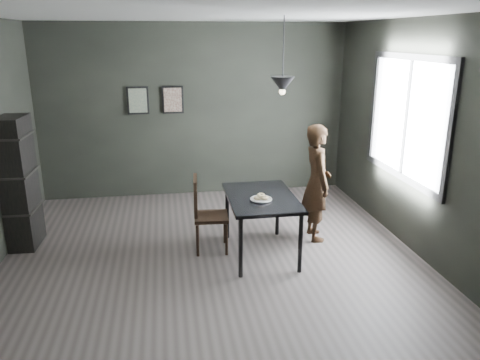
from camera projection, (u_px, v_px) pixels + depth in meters
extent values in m
plane|color=#37312F|center=(212.00, 257.00, 5.71)|extent=(5.00, 5.00, 0.00)
cube|color=black|center=(195.00, 111.00, 7.65)|extent=(5.00, 0.10, 2.80)
cube|color=silver|center=(208.00, 14.00, 4.88)|extent=(5.00, 5.00, 0.02)
cube|color=white|center=(407.00, 118.00, 5.81)|extent=(0.02, 1.80, 1.40)
cube|color=black|center=(406.00, 118.00, 5.81)|extent=(0.04, 1.96, 1.56)
cube|color=black|center=(261.00, 198.00, 5.59)|extent=(0.80, 1.20, 0.04)
cylinder|color=black|center=(241.00, 248.00, 5.14)|extent=(0.05, 0.05, 0.71)
cylinder|color=black|center=(300.00, 243.00, 5.24)|extent=(0.05, 0.05, 0.71)
cylinder|color=black|center=(227.00, 213.00, 6.15)|extent=(0.05, 0.05, 0.71)
cylinder|color=black|center=(278.00, 210.00, 6.26)|extent=(0.05, 0.05, 0.71)
cylinder|color=silver|center=(261.00, 200.00, 5.44)|extent=(0.23, 0.23, 0.01)
torus|color=beige|center=(264.00, 198.00, 5.43)|extent=(0.10, 0.10, 0.04)
torus|color=beige|center=(258.00, 198.00, 5.44)|extent=(0.10, 0.10, 0.04)
torus|color=beige|center=(261.00, 195.00, 5.43)|extent=(0.11, 0.11, 0.05)
imported|color=black|center=(317.00, 183.00, 6.05)|extent=(0.38, 0.57, 1.53)
cube|color=black|center=(211.00, 217.00, 5.78)|extent=(0.44, 0.44, 0.04)
cube|color=black|center=(196.00, 195.00, 5.68)|extent=(0.07, 0.41, 0.45)
cylinder|color=black|center=(198.00, 241.00, 5.67)|extent=(0.04, 0.04, 0.40)
cylinder|color=black|center=(227.00, 240.00, 5.70)|extent=(0.04, 0.04, 0.40)
cylinder|color=black|center=(197.00, 229.00, 6.01)|extent=(0.04, 0.04, 0.40)
cylinder|color=black|center=(225.00, 228.00, 6.04)|extent=(0.04, 0.04, 0.40)
cube|color=black|center=(19.00, 183.00, 5.81)|extent=(0.34, 0.57, 1.66)
cylinder|color=black|center=(283.00, 51.00, 5.22)|extent=(0.01, 0.01, 0.75)
cone|color=black|center=(282.00, 85.00, 5.33)|extent=(0.28, 0.28, 0.18)
sphere|color=#FFE0B2|center=(282.00, 92.00, 5.35)|extent=(0.07, 0.07, 0.07)
cube|color=black|center=(138.00, 100.00, 7.43)|extent=(0.34, 0.03, 0.44)
cube|color=#3F584E|center=(138.00, 101.00, 7.41)|extent=(0.28, 0.01, 0.38)
cube|color=black|center=(173.00, 100.00, 7.51)|extent=(0.34, 0.03, 0.44)
cube|color=brown|center=(173.00, 100.00, 7.49)|extent=(0.28, 0.01, 0.38)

